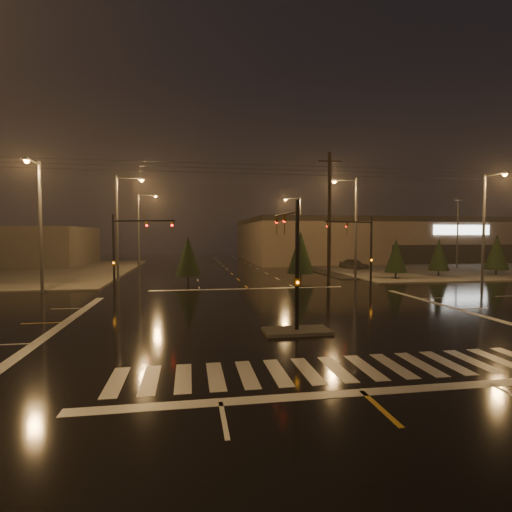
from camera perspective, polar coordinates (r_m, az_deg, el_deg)
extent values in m
plane|color=black|center=(22.32, 3.10, -8.44)|extent=(140.00, 140.00, 0.00)
cube|color=#413F3A|center=(62.17, 24.56, -1.30)|extent=(36.00, 36.00, 0.12)
cube|color=#413F3A|center=(18.51, 5.84, -10.60)|extent=(3.00, 1.60, 0.15)
cube|color=beige|center=(13.96, 11.48, -15.52)|extent=(15.00, 2.60, 0.01)
cube|color=beige|center=(12.22, 15.02, -18.30)|extent=(16.00, 0.50, 0.01)
cube|color=beige|center=(32.99, -1.08, -4.70)|extent=(16.00, 0.50, 0.01)
cube|color=black|center=(63.53, 29.31, -1.34)|extent=(50.00, 24.00, 0.08)
cube|color=#6C5A4D|center=(78.22, 21.09, 2.12)|extent=(60.00, 28.00, 7.00)
cube|color=black|center=(78.25, 21.14, 4.54)|extent=(60.20, 28.20, 0.80)
cube|color=white|center=(66.47, 27.32, 3.34)|extent=(9.00, 0.20, 1.40)
cube|color=black|center=(66.56, 27.22, 0.24)|extent=(22.00, 0.15, 2.80)
cylinder|color=black|center=(18.05, 5.89, -1.54)|extent=(0.18, 0.18, 6.00)
cylinder|color=black|center=(20.20, 4.23, 6.05)|extent=(0.12, 4.50, 0.12)
imported|color=#594707|center=(22.17, 2.98, 5.65)|extent=(0.16, 0.20, 1.00)
cube|color=#594707|center=(18.12, 5.88, -3.75)|extent=(0.25, 0.18, 0.35)
cylinder|color=black|center=(35.35, 16.13, 0.57)|extent=(0.18, 0.18, 6.00)
cylinder|color=black|center=(33.60, 13.19, 4.76)|extent=(4.74, 1.82, 0.12)
imported|color=#594707|center=(32.11, 10.23, 4.78)|extent=(0.24, 0.22, 1.00)
cube|color=#594707|center=(35.39, 16.11, -0.56)|extent=(0.25, 0.18, 0.35)
cylinder|color=black|center=(32.39, -19.66, 0.31)|extent=(0.18, 0.18, 6.00)
cylinder|color=black|center=(31.19, -15.75, 4.87)|extent=(4.74, 1.82, 0.12)
imported|color=#594707|center=(30.27, -11.91, 4.88)|extent=(0.24, 0.22, 1.00)
cube|color=#594707|center=(32.43, -19.63, -0.93)|extent=(0.25, 0.18, 0.35)
cylinder|color=#38383A|center=(39.92, -19.22, 3.66)|extent=(0.24, 0.24, 10.00)
cylinder|color=#38383A|center=(40.09, -17.62, 10.57)|extent=(2.40, 0.14, 0.14)
cube|color=#38383A|center=(39.95, -16.03, 10.55)|extent=(0.70, 0.30, 0.18)
sphere|color=orange|center=(39.93, -16.03, 10.36)|extent=(0.32, 0.32, 0.32)
cylinder|color=#38383A|center=(55.76, -16.44, 3.47)|extent=(0.24, 0.24, 10.00)
cylinder|color=#38383A|center=(55.88, -15.28, 8.42)|extent=(2.40, 0.14, 0.14)
cube|color=#38383A|center=(55.78, -14.15, 8.39)|extent=(0.70, 0.30, 0.18)
sphere|color=orange|center=(55.77, -14.15, 8.26)|extent=(0.32, 0.32, 0.32)
cylinder|color=#38383A|center=(40.74, 14.09, 3.72)|extent=(0.24, 0.24, 10.00)
cylinder|color=#38383A|center=(40.63, 12.60, 10.53)|extent=(2.40, 0.14, 0.14)
cube|color=#38383A|center=(40.23, 11.12, 10.55)|extent=(0.70, 0.30, 0.18)
sphere|color=orange|center=(40.21, 11.12, 10.37)|extent=(0.32, 0.32, 0.32)
cylinder|color=#38383A|center=(59.61, 6.37, 3.54)|extent=(0.24, 0.24, 10.00)
cylinder|color=#38383A|center=(59.54, 5.27, 8.17)|extent=(2.40, 0.14, 0.14)
cube|color=#38383A|center=(59.27, 4.23, 8.15)|extent=(0.70, 0.30, 0.18)
sphere|color=orange|center=(59.25, 4.23, 8.02)|extent=(0.32, 0.32, 0.32)
cylinder|color=#38383A|center=(34.72, -28.41, 3.59)|extent=(0.24, 0.24, 10.00)
cylinder|color=#38383A|center=(34.00, -29.28, 11.72)|extent=(0.14, 2.40, 0.14)
cube|color=#38383A|center=(32.98, -29.94, 11.90)|extent=(0.30, 0.70, 0.18)
sphere|color=orange|center=(32.95, -29.93, 11.68)|extent=(0.32, 0.32, 0.32)
cylinder|color=#38383A|center=(42.38, 29.75, 3.38)|extent=(0.24, 0.24, 10.00)
cylinder|color=#38383A|center=(41.80, 30.98, 9.96)|extent=(0.14, 2.40, 0.14)
cube|color=#38383A|center=(40.97, 31.99, 10.02)|extent=(0.30, 0.70, 0.18)
sphere|color=orange|center=(40.95, 31.99, 9.84)|extent=(0.32, 0.32, 0.32)
cylinder|color=black|center=(37.62, 10.42, 5.35)|extent=(0.32, 0.32, 12.00)
cube|color=black|center=(38.19, 10.50, 13.17)|extent=(2.20, 0.12, 0.12)
cylinder|color=black|center=(42.47, 19.31, -2.67)|extent=(0.18, 0.18, 0.70)
cone|color=black|center=(42.32, 19.36, 0.06)|extent=(2.15, 2.15, 3.36)
cylinder|color=black|center=(46.43, 24.61, -2.31)|extent=(0.18, 0.18, 0.70)
cone|color=black|center=(46.29, 24.67, 0.17)|extent=(2.13, 2.13, 3.33)
cylinder|color=black|center=(50.51, 31.07, -2.06)|extent=(0.18, 0.18, 0.70)
cone|color=black|center=(50.38, 31.14, 0.51)|extent=(2.45, 2.45, 3.84)
cylinder|color=black|center=(37.09, -9.67, -3.35)|extent=(0.18, 0.18, 0.70)
cone|color=black|center=(36.92, -9.70, 0.02)|extent=(2.34, 2.34, 3.66)
cylinder|color=black|center=(39.32, 6.36, -2.97)|extent=(0.18, 0.18, 0.70)
cone|color=black|center=(39.14, 6.38, 0.55)|extent=(2.64, 2.64, 4.12)
imported|color=black|center=(52.94, 13.82, -1.14)|extent=(3.26, 4.31, 1.37)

